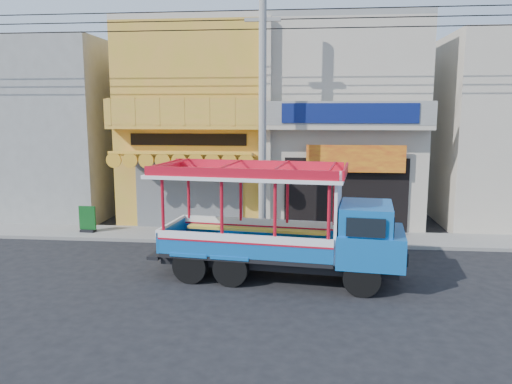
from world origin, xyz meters
The scene contains 11 objects.
ground centered at (0.00, 0.00, 0.00)m, with size 90.00×90.00×0.00m, color black.
sidewalk centered at (0.00, 4.00, 0.06)m, with size 30.00×2.00×0.12m, color slate.
shophouse_left centered at (-4.00, 7.96, 4.11)m, with size 6.00×7.50×8.24m.
shophouse_right centered at (2.00, 7.96, 4.11)m, with size 6.00×6.75×8.24m.
party_pilaster centered at (-1.00, 4.85, 4.00)m, with size 0.35×0.30×8.00m, color #BDB09B.
filler_building_left centered at (-11.00, 8.00, 3.80)m, with size 6.00×6.00×7.60m, color gray.
utility_pole centered at (-0.85, 3.30, 5.03)m, with size 28.00×0.26×9.00m.
songthaew_truck centered at (0.25, -0.43, 1.54)m, with size 7.05×3.02×3.19m.
green_sign centered at (-7.65, 3.86, 0.53)m, with size 0.64×0.33×0.98m.
potted_plant_a centered at (3.02, 4.11, 0.56)m, with size 0.80×0.69×0.89m, color #1A5B1A.
potted_plant_c centered at (2.94, 3.87, 0.58)m, with size 0.52×0.52×0.92m, color #1A5B1A.
Camera 1 is at (0.50, -13.75, 4.60)m, focal length 35.00 mm.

